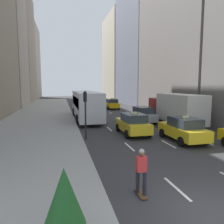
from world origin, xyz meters
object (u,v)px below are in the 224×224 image
object	(u,v)px
traffic_light_pole	(85,107)
taxi_third	(183,129)
box_truck	(175,108)
planter_with_shrub	(65,206)
skateboarder	(141,170)
taxi_second	(112,104)
sedan_black_near	(142,115)
taxi_fourth	(133,124)
city_bus	(86,104)

from	to	relation	value
traffic_light_pole	taxi_third	bearing A→B (deg)	-18.57
box_truck	planter_with_shrub	size ratio (longest dim) A/B	4.31
skateboarder	planter_with_shrub	world-z (taller)	planter_with_shrub
taxi_second	planter_with_shrub	distance (m)	32.47
taxi_third	planter_with_shrub	bearing A→B (deg)	-133.81
sedan_black_near	traffic_light_pole	xyz separation A→B (m)	(-6.75, -5.80, 1.53)
taxi_fourth	planter_with_shrub	bearing A→B (deg)	-115.70
taxi_third	skateboarder	distance (m)	8.82
planter_with_shrub	city_bus	bearing A→B (deg)	82.19
traffic_light_pole	box_truck	bearing A→B (deg)	22.10
taxi_second	planter_with_shrub	world-z (taller)	planter_with_shrub
city_bus	taxi_third	bearing A→B (deg)	-65.00
sedan_black_near	traffic_light_pole	size ratio (longest dim) A/B	1.23
sedan_black_near	city_bus	world-z (taller)	city_bus
city_bus	skateboarder	xyz separation A→B (m)	(-0.13, -18.73, -0.82)
taxi_fourth	traffic_light_pole	xyz separation A→B (m)	(-3.95, -0.69, 1.53)
taxi_second	city_bus	xyz separation A→B (m)	(-5.61, -10.47, 0.91)
taxi_second	sedan_black_near	xyz separation A→B (m)	(0.00, -14.44, 0.00)
taxi_third	box_truck	xyz separation A→B (m)	(2.80, 6.15, 0.83)
taxi_second	taxi_fourth	bearing A→B (deg)	-98.15
taxi_fourth	city_bus	bearing A→B (deg)	107.21
taxi_second	city_bus	distance (m)	11.91
taxi_second	skateboarder	size ratio (longest dim) A/B	2.52
sedan_black_near	skateboarder	distance (m)	15.84
box_truck	sedan_black_near	bearing A→B (deg)	145.55
taxi_fourth	sedan_black_near	bearing A→B (deg)	61.28
taxi_second	skateboarder	world-z (taller)	taxi_second
taxi_fourth	sedan_black_near	distance (m)	5.83
taxi_fourth	skateboarder	distance (m)	10.09
city_bus	traffic_light_pole	size ratio (longest dim) A/B	3.22
taxi_second	taxi_third	size ratio (longest dim) A/B	1.00
taxi_fourth	city_bus	world-z (taller)	city_bus
taxi_third	city_bus	size ratio (longest dim) A/B	0.38
box_truck	city_bus	bearing A→B (deg)	145.01
taxi_third	city_bus	distance (m)	13.31
taxi_third	city_bus	xyz separation A→B (m)	(-5.61, 12.03, 0.91)
box_truck	skateboarder	bearing A→B (deg)	-123.63
taxi_third	sedan_black_near	xyz separation A→B (m)	(0.00, 8.07, 0.00)
taxi_fourth	skateboarder	size ratio (longest dim) A/B	2.52
taxi_second	taxi_third	distance (m)	22.50
taxi_fourth	planter_with_shrub	distance (m)	13.09
skateboarder	planter_with_shrub	distance (m)	3.48
sedan_black_near	box_truck	size ratio (longest dim) A/B	0.53
city_bus	skateboarder	world-z (taller)	city_bus
taxi_second	taxi_fourth	size ratio (longest dim) A/B	1.00
city_bus	box_truck	xyz separation A→B (m)	(8.41, -5.89, -0.08)
planter_with_shrub	traffic_light_pole	xyz separation A→B (m)	(1.73, 11.10, 1.26)
taxi_second	taxi_third	bearing A→B (deg)	-90.00
planter_with_shrub	traffic_light_pole	size ratio (longest dim) A/B	0.54
taxi_second	box_truck	size ratio (longest dim) A/B	0.52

